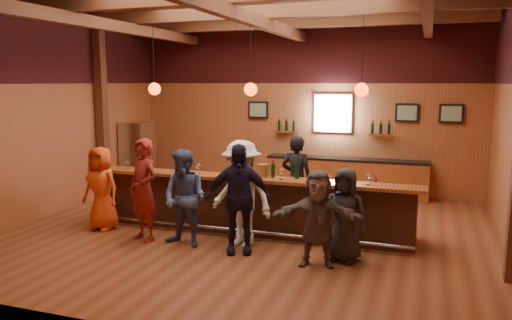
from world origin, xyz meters
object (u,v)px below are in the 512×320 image
object	(u,v)px
bar_counter	(254,204)
customer_brown	(318,218)
customer_redvest	(143,190)
customer_dark	(345,215)
stainless_fridge	(138,156)
ice_bucket	(263,170)
back_bar_cabinet	(346,177)
customer_orange	(101,188)
customer_white	(242,194)
customer_navy	(238,199)
customer_denim	(185,198)
bartender	(297,179)
bottle_a	(273,171)

from	to	relation	value
bar_counter	customer_brown	world-z (taller)	customer_brown
customer_redvest	customer_dark	distance (m)	3.59
stainless_fridge	ice_bucket	size ratio (longest dim) A/B	7.96
bar_counter	back_bar_cabinet	size ratio (longest dim) A/B	1.57
customer_orange	customer_brown	xyz separation A→B (m)	(4.36, -0.56, -0.05)
customer_white	customer_navy	distance (m)	0.35
stainless_fridge	customer_brown	world-z (taller)	stainless_fridge
customer_denim	customer_brown	world-z (taller)	customer_denim
customer_dark	ice_bucket	bearing A→B (deg)	158.51
customer_dark	bartender	world-z (taller)	bartender
bar_counter	bottle_a	xyz separation A→B (m)	(0.45, -0.25, 0.72)
customer_white	bar_counter	bearing A→B (deg)	111.84
bar_counter	back_bar_cabinet	distance (m)	3.76
stainless_fridge	customer_brown	distance (m)	6.87
customer_denim	customer_white	bearing A→B (deg)	27.21
customer_denim	bottle_a	bearing A→B (deg)	46.53
stainless_fridge	customer_navy	bearing A→B (deg)	-41.10
back_bar_cabinet	customer_orange	xyz separation A→B (m)	(-4.00, -4.46, 0.33)
customer_orange	ice_bucket	bearing A→B (deg)	18.03
customer_brown	customer_white	bearing A→B (deg)	149.58
customer_dark	bottle_a	size ratio (longest dim) A/B	4.61
customer_navy	customer_dark	bearing A→B (deg)	-12.69
stainless_fridge	customer_brown	bearing A→B (deg)	-34.56
customer_white	customer_navy	size ratio (longest dim) A/B	1.01
customer_brown	customer_dark	distance (m)	0.50
ice_bucket	bartender	bearing A→B (deg)	69.28
stainless_fridge	customer_denim	size ratio (longest dim) A/B	1.06
customer_white	ice_bucket	world-z (taller)	customer_white
bar_counter	customer_denim	size ratio (longest dim) A/B	3.71
bar_counter	customer_navy	world-z (taller)	customer_navy
customer_orange	customer_denim	bearing A→B (deg)	-4.93
customer_orange	stainless_fridge	bearing A→B (deg)	116.81
customer_denim	back_bar_cabinet	bearing A→B (deg)	75.66
customer_redvest	customer_dark	bearing A→B (deg)	24.90
customer_dark	customer_brown	bearing A→B (deg)	-129.50
customer_orange	customer_navy	xyz separation A→B (m)	(2.98, -0.40, 0.11)
customer_redvest	bottle_a	distance (m)	2.36
customer_orange	bartender	distance (m)	3.84
customer_navy	bottle_a	world-z (taller)	customer_navy
bar_counter	customer_redvest	world-z (taller)	customer_redvest
bar_counter	stainless_fridge	size ratio (longest dim) A/B	3.50
customer_navy	bartender	xyz separation A→B (m)	(0.46, 2.09, -0.03)
customer_dark	bartender	xyz separation A→B (m)	(-1.28, 1.91, 0.14)
ice_bucket	customer_redvest	bearing A→B (deg)	-152.49
back_bar_cabinet	stainless_fridge	xyz separation A→B (m)	(-5.30, -1.12, 0.42)
customer_navy	customer_dark	world-z (taller)	customer_navy
customer_brown	bartender	bearing A→B (deg)	101.24
back_bar_cabinet	customer_navy	size ratio (longest dim) A/B	2.17
customer_orange	bar_counter	bearing A→B (deg)	23.05
customer_white	bartender	xyz separation A→B (m)	(0.52, 1.75, -0.04)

